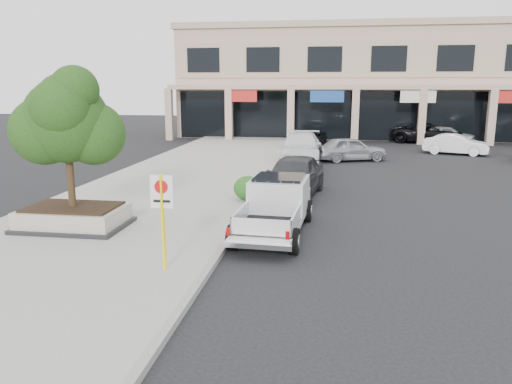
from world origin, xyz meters
TOP-DOWN VIEW (x-y plane):
  - ground at (0.00, 0.00)m, footprint 120.00×120.00m
  - sidewalk at (-5.50, 6.00)m, footprint 8.00×52.00m
  - curb at (-1.55, 6.00)m, footprint 0.20×52.00m
  - strip_mall at (8.00, 33.93)m, footprint 40.55×12.43m
  - planter at (-6.51, 1.16)m, footprint 3.20×2.20m
  - planter_tree at (-6.37, 1.31)m, footprint 2.90×2.55m
  - no_parking_sign at (-2.54, -1.88)m, footprint 0.55×0.09m
  - hedge at (-1.80, 5.63)m, footprint 1.10×0.99m
  - pickup_truck at (-0.35, 1.86)m, footprint 2.22×5.33m
  - curb_car_a at (-0.19, 7.31)m, footprint 2.62×5.14m
  - curb_car_b at (-0.06, 12.08)m, footprint 1.63×4.11m
  - curb_car_c at (-0.52, 16.90)m, footprint 2.37×5.78m
  - curb_car_d at (-0.39, 23.39)m, footprint 2.62×4.96m
  - lot_car_a at (2.41, 17.51)m, footprint 4.58×3.09m
  - lot_car_b at (9.32, 21.44)m, footprint 4.26×2.58m
  - lot_car_d at (8.79, 27.86)m, footprint 6.12×4.16m
  - lot_car_e at (10.02, 27.58)m, footprint 4.46×2.74m

SIDE VIEW (x-z plane):
  - ground at x=0.00m, z-range 0.00..0.00m
  - sidewalk at x=-5.50m, z-range 0.00..0.15m
  - curb at x=-1.55m, z-range 0.00..0.15m
  - planter at x=-6.51m, z-range 0.14..0.82m
  - hedge at x=-1.80m, z-range 0.15..1.08m
  - lot_car_b at x=9.32m, z-range 0.00..1.33m
  - curb_car_d at x=-0.39m, z-range 0.00..1.33m
  - curb_car_b at x=-0.06m, z-range 0.00..1.33m
  - lot_car_e at x=10.02m, z-range 0.00..1.42m
  - lot_car_a at x=2.41m, z-range 0.00..1.45m
  - lot_car_d at x=8.79m, z-range 0.00..1.56m
  - pickup_truck at x=-0.35m, z-range 0.00..1.65m
  - curb_car_c at x=-0.52m, z-range 0.00..1.67m
  - curb_car_a at x=-0.19m, z-range 0.00..1.68m
  - no_parking_sign at x=-2.54m, z-range 0.48..2.78m
  - planter_tree at x=-6.37m, z-range 1.41..5.41m
  - strip_mall at x=8.00m, z-range 0.00..9.50m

